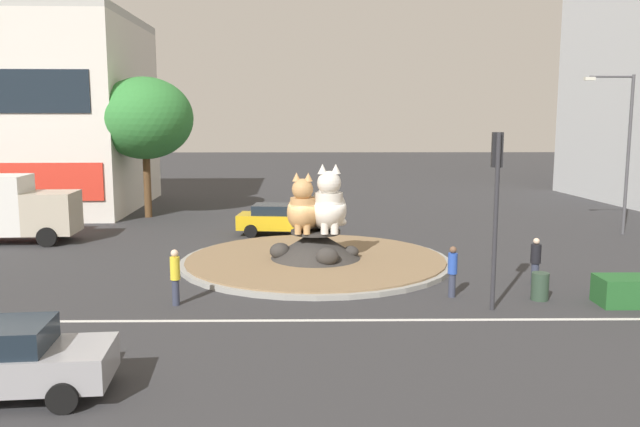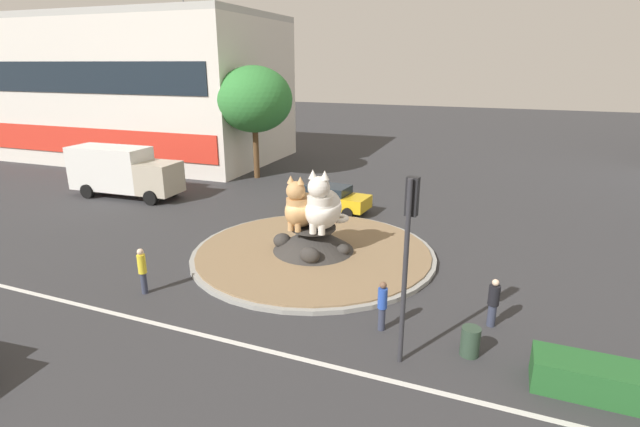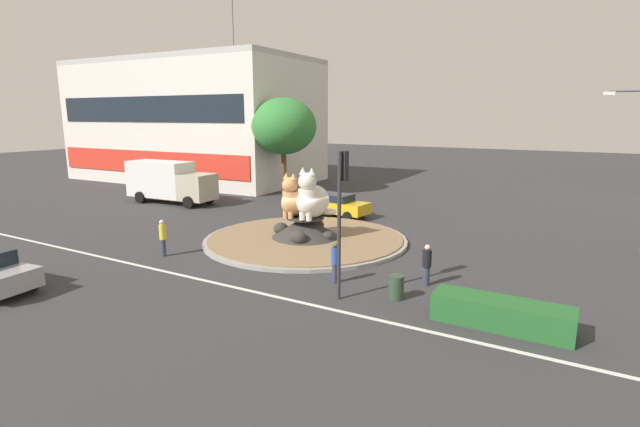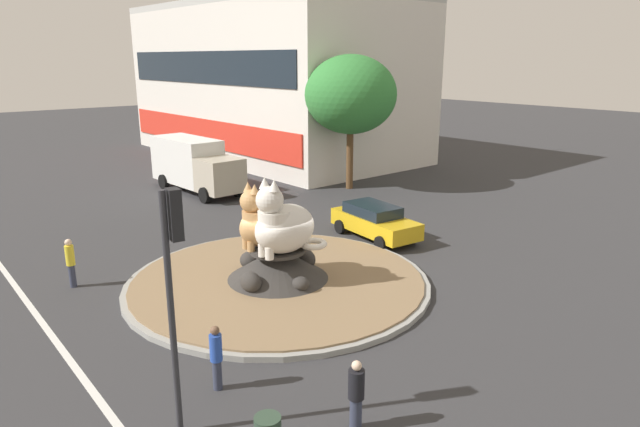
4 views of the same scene
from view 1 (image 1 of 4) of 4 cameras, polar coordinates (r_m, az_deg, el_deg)
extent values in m
plane|color=#333335|center=(26.49, -0.38, -4.38)|extent=(160.00, 160.00, 0.00)
cube|color=silver|center=(19.35, -0.24, -9.28)|extent=(112.00, 0.20, 0.01)
cylinder|color=gray|center=(26.47, -0.38, -4.19)|extent=(10.85, 10.85, 0.18)
cylinder|color=#846B4C|center=(26.45, -0.38, -3.93)|extent=(10.42, 10.42, 0.06)
cone|color=#33302D|center=(26.32, -0.38, -2.67)|extent=(3.62, 3.62, 1.12)
cylinder|color=#33302D|center=(26.23, -0.38, -1.60)|extent=(1.99, 1.99, 0.12)
ellipsoid|color=#33302D|center=(26.38, 2.72, -3.36)|extent=(0.62, 0.60, 0.49)
ellipsoid|color=#33302D|center=(27.65, -0.67, -2.49)|extent=(0.97, 0.69, 0.78)
ellipsoid|color=#33302D|center=(26.15, -3.50, -3.28)|extent=(0.82, 0.79, 0.66)
ellipsoid|color=#33302D|center=(24.98, 0.63, -3.78)|extent=(0.88, 0.65, 0.70)
ellipsoid|color=tan|center=(25.98, -1.45, 0.11)|extent=(1.41, 2.12, 1.50)
cylinder|color=tan|center=(25.55, -1.51, 0.34)|extent=(1.02, 1.02, 0.94)
sphere|color=tan|center=(25.29, -1.53, 2.13)|extent=(0.82, 0.82, 0.82)
torus|color=tan|center=(26.89, -0.62, -0.90)|extent=(1.14, 1.14, 0.19)
cone|color=tan|center=(25.23, -1.02, 3.21)|extent=(0.35, 0.35, 0.34)
cone|color=tan|center=(25.26, -2.05, 3.21)|extent=(0.35, 0.35, 0.34)
cylinder|color=tan|center=(25.32, -1.16, -1.40)|extent=(0.26, 0.26, 0.37)
cylinder|color=tan|center=(25.34, -1.93, -1.40)|extent=(0.26, 0.26, 0.37)
ellipsoid|color=silver|center=(26.10, 0.67, 0.37)|extent=(1.63, 2.43, 1.70)
cylinder|color=silver|center=(25.61, 0.76, 0.65)|extent=(1.17, 1.17, 1.06)
sphere|color=silver|center=(25.33, 0.80, 2.68)|extent=(0.94, 0.94, 0.94)
torus|color=silver|center=(27.18, 1.31, -0.75)|extent=(1.15, 1.15, 0.21)
cone|color=silver|center=(25.30, 1.39, 3.91)|extent=(0.41, 0.41, 0.38)
cone|color=silver|center=(25.26, 0.22, 3.90)|extent=(0.41, 0.41, 0.38)
cylinder|color=silver|center=(25.38, 1.27, -1.32)|extent=(0.30, 0.30, 0.43)
cylinder|color=silver|center=(25.34, 0.40, -1.33)|extent=(0.30, 0.30, 0.43)
cylinder|color=#2D2D33|center=(20.44, 15.03, -0.79)|extent=(0.14, 0.14, 5.43)
cube|color=black|center=(20.43, 15.17, 5.38)|extent=(0.35, 0.28, 1.05)
sphere|color=red|center=(20.49, 15.18, 6.27)|extent=(0.18, 0.18, 0.18)
sphere|color=#392706|center=(20.51, 15.14, 5.39)|extent=(0.18, 0.18, 0.18)
sphere|color=black|center=(20.53, 15.11, 4.51)|extent=(0.18, 0.18, 0.18)
cylinder|color=brown|center=(39.55, -14.79, 2.24)|extent=(0.42, 0.42, 3.55)
ellipsoid|color=#337F38|center=(39.33, -15.01, 8.02)|extent=(5.54, 5.54, 4.71)
cylinder|color=#4C4C51|center=(35.88, 25.24, 4.56)|extent=(0.16, 0.16, 7.88)
cylinder|color=#4C4C51|center=(35.40, 24.05, 10.83)|extent=(2.16, 0.12, 0.10)
cube|color=silver|center=(34.96, 22.42, 10.80)|extent=(0.50, 0.24, 0.16)
cylinder|color=#33384C|center=(22.07, 11.42, -6.15)|extent=(0.23, 0.23, 0.79)
cylinder|color=#284CB2|center=(21.90, 11.47, -4.28)|extent=(0.31, 0.31, 0.69)
sphere|color=brown|center=(21.80, 11.51, -3.11)|extent=(0.23, 0.23, 0.23)
cylinder|color=#33384C|center=(21.21, -12.44, -6.72)|extent=(0.23, 0.23, 0.83)
cylinder|color=yellow|center=(21.03, -12.51, -4.68)|extent=(0.30, 0.30, 0.72)
sphere|color=beige|center=(20.92, -12.55, -3.40)|extent=(0.24, 0.24, 0.24)
cylinder|color=#33384C|center=(24.43, 18.20, -5.00)|extent=(0.27, 0.27, 0.77)
cylinder|color=black|center=(24.27, 18.28, -3.34)|extent=(0.36, 0.36, 0.67)
sphere|color=beige|center=(24.19, 18.33, -2.30)|extent=(0.22, 0.22, 0.22)
cube|color=gold|center=(32.75, -3.25, -0.68)|extent=(4.58, 2.20, 0.73)
cube|color=#19232D|center=(32.69, -3.64, 0.37)|extent=(2.62, 1.80, 0.48)
cylinder|color=black|center=(33.51, -0.55, -1.08)|extent=(0.66, 0.28, 0.64)
cylinder|color=black|center=(31.77, -0.85, -1.62)|extent=(0.66, 0.28, 0.64)
cylinder|color=black|center=(33.91, -5.48, -1.01)|extent=(0.66, 0.28, 0.64)
cylinder|color=black|center=(32.19, -6.04, -1.53)|extent=(0.66, 0.28, 0.64)
cylinder|color=black|center=(16.20, -19.77, -12.23)|extent=(0.66, 0.28, 0.64)
cylinder|color=black|center=(14.57, -21.49, -14.71)|extent=(0.66, 0.28, 0.64)
cube|color=#B7AD99|center=(33.14, -22.28, 0.09)|extent=(2.31, 2.36, 1.93)
cylinder|color=black|center=(34.31, -21.49, -1.24)|extent=(0.92, 0.35, 0.90)
cylinder|color=black|center=(32.22, -22.67, -1.91)|extent=(0.92, 0.35, 0.90)
cylinder|color=#2D4233|center=(22.45, 18.60, -6.03)|extent=(0.56, 0.56, 0.90)
camera|label=2|loc=(11.15, 46.49, 17.98)|focal=26.54mm
camera|label=3|loc=(14.08, 70.35, 5.84)|focal=26.76mm
camera|label=4|loc=(21.80, 45.81, 11.13)|focal=31.24mm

